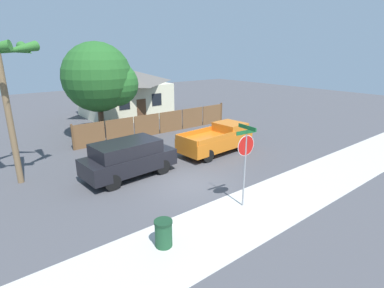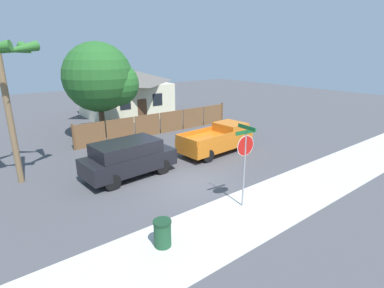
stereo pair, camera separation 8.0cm
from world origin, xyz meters
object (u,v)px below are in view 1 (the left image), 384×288
at_px(house, 124,91).
at_px(orange_pickup, 217,139).
at_px(oak_tree, 101,79).
at_px(red_suv, 128,158).
at_px(stop_sign, 246,152).
at_px(trash_bin, 164,233).

bearing_deg(house, orange_pickup, -92.33).
distance_m(house, oak_tree, 8.12).
xyz_separation_m(oak_tree, red_suv, (-1.93, -7.40, -3.24)).
xyz_separation_m(oak_tree, stop_sign, (0.33, -13.02, -1.90)).
bearing_deg(stop_sign, trash_bin, -171.67).
relative_size(orange_pickup, trash_bin, 5.42).
relative_size(red_suv, stop_sign, 1.39).
distance_m(oak_tree, trash_bin, 14.26).
relative_size(red_suv, trash_bin, 5.12).
height_order(oak_tree, red_suv, oak_tree).
relative_size(house, red_suv, 1.65).
xyz_separation_m(stop_sign, trash_bin, (-4.01, -0.22, -1.87)).
bearing_deg(trash_bin, red_suv, 73.32).
height_order(orange_pickup, stop_sign, stop_sign).
height_order(oak_tree, orange_pickup, oak_tree).
distance_m(house, red_suv, 15.32).
bearing_deg(house, stop_sign, -102.74).
relative_size(house, stop_sign, 2.28).
bearing_deg(trash_bin, orange_pickup, 36.80).
bearing_deg(stop_sign, red_suv, 117.03).
height_order(house, trash_bin, house).
distance_m(house, orange_pickup, 13.82).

